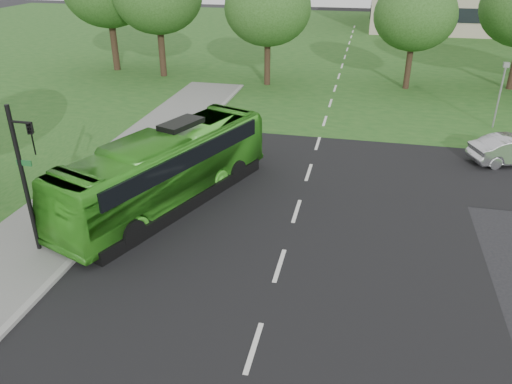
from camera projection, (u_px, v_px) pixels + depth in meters
ground at (268, 302)px, 15.47m from camera, size 160.00×160.00×0.00m
street_surfaces at (326, 100)px, 35.38m from camera, size 120.00×120.00×0.15m
tree_park_b at (268, 8)px, 36.71m from camera, size 6.42×6.42×8.41m
tree_park_c at (415, 15)px, 35.80m from camera, size 5.90×5.90×7.84m
bus at (166, 169)px, 20.82m from camera, size 6.30×11.26×3.08m
traffic_light at (26, 171)px, 16.54m from camera, size 0.88×0.26×5.46m
camera_pole at (501, 86)px, 28.97m from camera, size 0.38×0.35×3.90m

